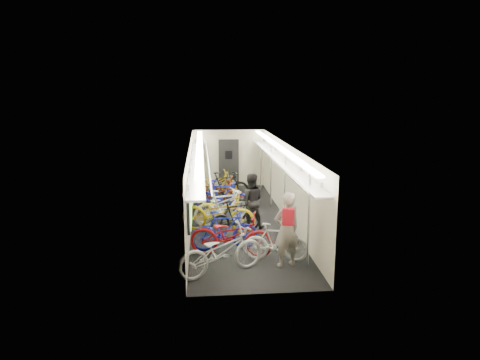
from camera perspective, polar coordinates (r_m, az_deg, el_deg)
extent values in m
plane|color=black|center=(13.56, -0.12, -5.38)|extent=(10.00, 10.00, 0.00)
plane|color=white|center=(13.05, -0.13, 4.73)|extent=(10.00, 10.00, 0.00)
plane|color=beige|center=(13.21, -6.62, -0.55)|extent=(0.00, 10.00, 10.00)
plane|color=beige|center=(13.47, 6.24, -0.30)|extent=(0.00, 10.00, 10.00)
plane|color=beige|center=(18.15, -1.53, 2.94)|extent=(3.00, 0.00, 3.00)
plane|color=beige|center=(8.47, 2.90, -7.65)|extent=(3.00, 0.00, 3.00)
cube|color=black|center=(10.09, -6.81, -4.18)|extent=(0.06, 1.10, 0.80)
cube|color=#90D05B|center=(10.09, -6.58, -4.18)|extent=(0.02, 0.96, 0.66)
cube|color=black|center=(12.22, -6.54, -1.32)|extent=(0.06, 1.10, 0.80)
cube|color=#90D05B|center=(12.22, -6.36, -1.32)|extent=(0.02, 0.96, 0.66)
cube|color=black|center=(14.37, -6.36, 0.68)|extent=(0.06, 1.10, 0.80)
cube|color=#90D05B|center=(14.37, -6.20, 0.68)|extent=(0.02, 0.96, 0.66)
cube|color=black|center=(16.53, -6.23, 2.16)|extent=(0.06, 1.10, 0.80)
cube|color=#90D05B|center=(16.53, -6.09, 2.16)|extent=(0.02, 0.96, 0.66)
cube|color=#FBB80D|center=(11.14, -6.62, -2.37)|extent=(0.02, 0.22, 0.30)
cube|color=#FBB80D|center=(13.28, -6.41, -0.03)|extent=(0.02, 0.22, 0.30)
cube|color=#FBB80D|center=(15.44, -6.26, 1.66)|extent=(0.02, 0.22, 0.30)
cube|color=black|center=(18.13, -1.51, 2.29)|extent=(0.85, 0.08, 2.00)
cube|color=#999BA0|center=(13.07, -5.73, 2.55)|extent=(0.40, 9.70, 0.05)
cube|color=#999BA0|center=(13.29, 5.38, 2.72)|extent=(0.40, 9.70, 0.05)
cylinder|color=silver|center=(13.05, -4.29, 3.01)|extent=(0.04, 9.70, 0.04)
cylinder|color=silver|center=(13.22, 3.98, 3.13)|extent=(0.04, 9.70, 0.04)
cube|color=white|center=(13.01, -5.42, 4.39)|extent=(0.18, 9.60, 0.04)
cube|color=white|center=(13.22, 5.08, 4.51)|extent=(0.18, 9.60, 0.04)
cylinder|color=silver|center=(9.82, 9.17, -5.01)|extent=(0.05, 0.05, 2.38)
cylinder|color=silver|center=(12.46, 6.02, -1.29)|extent=(0.05, 0.05, 2.38)
cylinder|color=silver|center=(14.87, 4.16, 0.90)|extent=(0.05, 0.05, 2.38)
cylinder|color=silver|center=(17.30, 2.83, 2.48)|extent=(0.05, 0.05, 2.38)
imported|color=#BBBBC0|center=(9.59, -2.50, -9.46)|extent=(2.16, 1.48, 1.08)
imported|color=#1A219D|center=(10.98, -2.06, -6.73)|extent=(1.78, 0.64, 1.05)
imported|color=maroon|center=(10.58, -1.18, -7.36)|extent=(2.17, 1.15, 1.08)
imported|color=black|center=(12.17, -0.54, -4.95)|extent=(1.71, 1.12, 1.00)
imported|color=gold|center=(12.37, -2.92, -4.34)|extent=(2.31, 1.37, 1.14)
imported|color=silver|center=(12.96, -2.23, -3.66)|extent=(1.92, 1.00, 1.11)
imported|color=silver|center=(13.40, -2.50, -3.45)|extent=(1.94, 1.34, 0.97)
imported|color=#181992|center=(14.28, -2.44, -2.18)|extent=(1.92, 0.94, 1.11)
imported|color=maroon|center=(14.65, -3.57, -1.75)|extent=(2.32, 1.48, 1.15)
imported|color=black|center=(15.46, -2.09, -0.98)|extent=(2.01, 1.12, 1.16)
imported|color=gold|center=(16.45, -3.58, -0.52)|extent=(1.98, 1.04, 0.99)
imported|color=silver|center=(10.37, 4.83, -8.25)|extent=(1.61, 0.77, 0.93)
imported|color=slate|center=(16.14, -2.99, -0.91)|extent=(1.82, 0.98, 0.91)
imported|color=gray|center=(9.96, 6.22, -6.57)|extent=(0.76, 0.62, 1.78)
imported|color=black|center=(12.63, 1.42, -2.79)|extent=(0.84, 0.67, 1.65)
cube|color=#A7101D|center=(9.56, 6.46, -4.91)|extent=(0.29, 0.20, 0.38)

